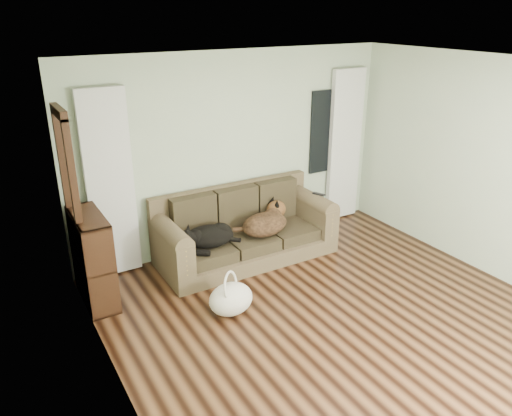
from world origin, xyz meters
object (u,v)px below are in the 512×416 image
dog_black_lab (207,237)px  tote_bag (231,300)px  sofa (246,226)px  dog_shepherd (266,222)px  bookshelf (93,260)px

dog_black_lab → tote_bag: 1.03m
sofa → dog_shepherd: 0.26m
dog_shepherd → bookshelf: (-2.19, 0.06, 0.01)m
dog_black_lab → bookshelf: size_ratio=0.60×
tote_bag → bookshelf: bookshelf is taller
sofa → bookshelf: size_ratio=2.22×
tote_bag → dog_shepherd: bearing=43.0°
tote_bag → bookshelf: size_ratio=0.47×
dog_shepherd → tote_bag: (-1.01, -0.95, -0.33)m
dog_black_lab → dog_shepherd: dog_shepherd is taller
dog_black_lab → tote_bag: bearing=-89.5°
tote_bag → bookshelf: (-1.17, 1.00, 0.34)m
dog_black_lab → bookshelf: 1.35m
sofa → dog_shepherd: sofa is taller
sofa → dog_shepherd: bearing=-23.0°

